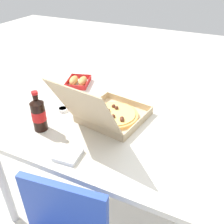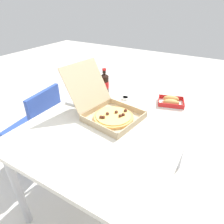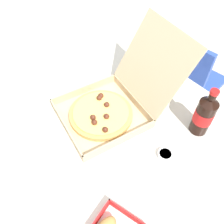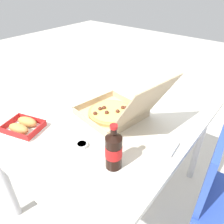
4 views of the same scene
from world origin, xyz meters
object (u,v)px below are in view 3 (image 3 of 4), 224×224
Objects in this scene: chair at (182,80)px; pizza_box_open at (111,105)px; paper_menu at (89,46)px; dipping_sauce_cup at (165,155)px; cola_bottle at (204,115)px; napkin_pile at (171,83)px.

pizza_box_open reaches higher than chair.
paper_menu is at bearing -128.66° from chair.
paper_menu is at bearing 165.83° from dipping_sauce_cup.
chair is 0.69m from cola_bottle.
cola_bottle reaches higher than chair.
pizza_box_open is 4.91× the size of napkin_pile.
dipping_sauce_cup is (0.30, 0.02, -0.04)m from pizza_box_open.
paper_menu is at bearing 155.10° from pizza_box_open.
cola_bottle reaches higher than paper_menu.
paper_menu is 0.78m from dipping_sauce_cup.
pizza_box_open is 9.64× the size of dipping_sauce_cup.
paper_menu is at bearing -165.96° from napkin_pile.
dipping_sauce_cup is (-0.00, -0.20, -0.08)m from cola_bottle.
pizza_box_open reaches higher than cola_bottle.
paper_menu is (-0.46, 0.21, -0.05)m from pizza_box_open.
pizza_box_open is 0.34m from napkin_pile.
chair is 0.80m from dipping_sauce_cup.
dipping_sauce_cup is (0.38, -0.65, 0.27)m from chair.
paper_menu is (-0.75, -0.01, -0.09)m from cola_bottle.
pizza_box_open is at bearing -31.92° from paper_menu.
cola_bottle is 0.76m from paper_menu.
dipping_sauce_cup is at bearing -21.19° from paper_menu.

